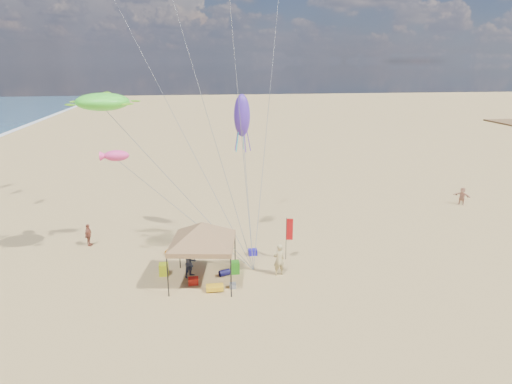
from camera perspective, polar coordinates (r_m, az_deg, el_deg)
The scene contains 19 objects.
ground at distance 25.34m, azimuth 0.96°, elevation -10.66°, with size 280.00×280.00×0.00m, color tan.
canopy_tent at distance 23.33m, azimuth -7.06°, elevation -4.24°, with size 6.46×6.46×4.03m.
feather_flag at distance 26.38m, azimuth 4.31°, elevation -5.19°, with size 0.41×0.11×2.72m.
cooler_red at distance 24.43m, azimuth -8.19°, elevation -11.45°, with size 0.54×0.38×0.38m, color #B0180E.
cooler_blue at distance 27.55m, azimuth -0.44°, elevation -7.86°, with size 0.54×0.38×0.38m, color #1C139D.
bag_navy at distance 25.14m, azimuth -4.14°, elevation -10.48°, with size 0.36×0.36×0.60m, color #110E3F.
bag_orange at distance 28.28m, azimuth -11.28°, elevation -7.56°, with size 0.36×0.36×0.60m, color orange.
chair_green at distance 25.34m, azimuth -2.78°, elevation -9.79°, with size 0.50×0.50×0.70m, color green.
chair_yellow at distance 25.61m, azimuth -11.96°, elevation -9.85°, with size 0.50×0.50×0.70m, color #CFE419.
crate_grey at distance 23.88m, azimuth -3.06°, elevation -12.12°, with size 0.34×0.30×0.28m, color gray.
beach_cart at distance 23.64m, azimuth -5.41°, elevation -12.32°, with size 0.90×0.50×0.24m, color gold.
person_near_a at distance 24.86m, azimuth 3.02°, elevation -8.82°, with size 0.69×0.45×1.88m, color tan.
person_near_b at distance 24.99m, azimuth -8.53°, elevation -9.21°, with size 0.78×0.61×1.60m, color #323644.
person_near_c at distance 27.24m, azimuth -4.92°, elevation -6.57°, with size 1.17×0.67×1.81m, color silver.
person_far_a at distance 30.69m, azimuth -21.05°, elevation -5.26°, with size 0.88×0.37×1.50m, color brown.
person_far_c at distance 40.71m, azimuth 25.33°, elevation -0.48°, with size 1.37×0.44×1.48m, color tan.
turtle_kite at distance 24.98m, azimuth -19.43°, elevation 11.05°, with size 2.82×2.26×0.94m, color #4AF432.
fish_kite at distance 28.68m, azimuth -17.77°, elevation 4.55°, with size 1.55×0.77×0.69m, color #FF3D8F.
squid_kite at distance 28.33m, azimuth -1.84°, elevation 9.96°, with size 1.05×1.05×2.72m, color #4C29AB.
Camera 1 is at (-3.54, -22.22, 11.65)m, focal length 30.61 mm.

